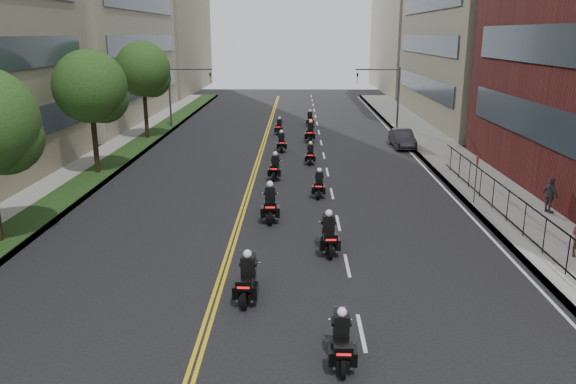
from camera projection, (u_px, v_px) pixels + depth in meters
The scene contains 22 objects.
sidewalk_right at pixel (466, 171), 35.69m from camera, with size 4.00×90.00×0.15m, color gray.
sidewalk_left at pixel (91, 170), 36.08m from camera, with size 4.00×90.00×0.15m, color gray.
grass_strip at pixel (103, 169), 36.04m from camera, with size 2.00×90.00×0.04m, color #1B3212.
building_right_far at pixel (435, 2), 82.99m from camera, with size 15.00×28.00×26.00m, color #A89E87.
building_left_far at pixel (142, 2), 83.70m from camera, with size 16.00×28.00×26.00m, color gray.
iron_fence at pixel (534, 227), 22.97m from camera, with size 0.05×28.00×1.50m.
street_trees at pixel (56, 103), 28.53m from camera, with size 4.40×38.40×7.98m.
traffic_signal_right at pixel (388, 89), 51.09m from camera, with size 4.09×0.20×5.60m.
traffic_signal_left at pixel (180, 88), 51.40m from camera, with size 4.09×0.20×5.60m.
motorcycle_1 at pixel (342, 342), 14.94m from camera, with size 0.49×2.12×1.57m.
motorcycle_2 at pixel (247, 280), 18.56m from camera, with size 0.55×2.30×1.69m.
motorcycle_3 at pixel (329, 236), 22.60m from camera, with size 0.55×2.36×1.74m.
motorcycle_4 at pixel (270, 205), 26.50m from camera, with size 0.61×2.53×1.86m.
motorcycle_5 at pixel (319, 185), 30.39m from camera, with size 0.54×2.11×1.56m.
motorcycle_6 at pixel (275, 168), 34.03m from camera, with size 0.56×2.26×1.67m.
motorcycle_7 at pixel (310, 155), 38.01m from camera, with size 0.48×2.06×1.52m.
motorcycle_8 at pixel (281, 143), 42.01m from camera, with size 0.55×2.17×1.60m.
motorcycle_9 at pixel (311, 133), 45.74m from camera, with size 0.67×2.44×1.80m.
motorcycle_10 at pixel (279, 127), 49.16m from camera, with size 0.54×2.07×1.53m.
motorcycle_11 at pixel (310, 120), 53.35m from camera, with size 0.50×2.16×1.59m.
parked_sedan at pixel (402, 139), 43.40m from camera, with size 1.46×4.18×1.38m, color black.
pedestrian_c at pixel (550, 195), 27.04m from camera, with size 1.02×0.43×1.74m, color #414048.
Camera 1 is at (1.27, -9.88, 8.54)m, focal length 35.00 mm.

